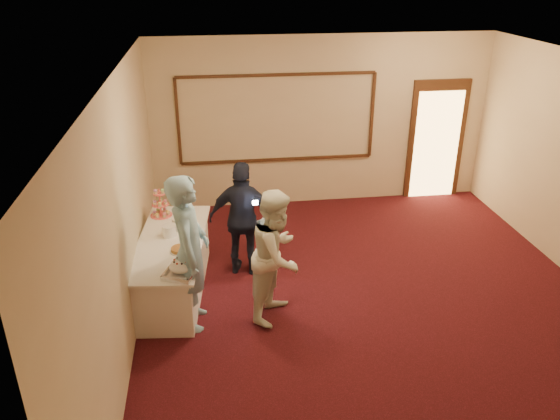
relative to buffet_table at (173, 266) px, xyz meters
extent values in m
plane|color=black|center=(2.58, -0.74, -0.39)|extent=(7.00, 7.00, 0.00)
cube|color=beige|center=(2.58, 2.76, 1.11)|extent=(6.00, 0.04, 3.00)
cube|color=beige|center=(-0.42, -0.74, 1.11)|extent=(0.04, 7.00, 3.00)
cube|color=white|center=(2.58, -0.74, 2.61)|extent=(6.00, 7.00, 0.04)
cube|color=#362410|center=(1.78, 2.73, 0.46)|extent=(3.40, 0.04, 0.05)
cube|color=#362410|center=(1.78, 2.73, 1.96)|extent=(3.40, 0.04, 0.05)
cube|color=#362410|center=(0.08, 2.73, 1.21)|extent=(0.05, 0.04, 1.50)
cube|color=#362410|center=(3.48, 2.73, 1.21)|extent=(0.05, 0.04, 1.50)
cube|color=#362410|center=(4.73, 2.72, 0.71)|extent=(1.05, 0.06, 2.20)
cube|color=#FFBF66|center=(4.73, 2.69, 0.61)|extent=(0.85, 0.02, 2.00)
cube|color=white|center=(0.00, 0.00, -0.02)|extent=(0.97, 2.14, 0.74)
cube|color=white|center=(0.00, 0.00, 0.37)|extent=(1.07, 2.26, 0.03)
cube|color=silver|center=(0.17, -0.86, 0.40)|extent=(0.47, 0.52, 0.04)
ellipsoid|color=silver|center=(0.17, -0.86, 0.48)|extent=(0.28, 0.28, 0.13)
cube|color=silver|center=(0.26, -0.73, 0.42)|extent=(0.05, 0.30, 0.01)
cylinder|color=#E9605B|center=(-0.16, 0.80, 0.59)|extent=(0.02, 0.02, 0.41)
cylinder|color=#E9605B|center=(-0.16, 0.80, 0.39)|extent=(0.31, 0.31, 0.01)
cylinder|color=#E9605B|center=(-0.16, 0.80, 0.55)|extent=(0.24, 0.24, 0.01)
cylinder|color=#E9605B|center=(-0.16, 0.80, 0.72)|extent=(0.16, 0.16, 0.01)
cylinder|color=white|center=(-0.01, 0.13, 0.46)|extent=(0.18, 0.18, 0.15)
cylinder|color=white|center=(-0.01, 0.13, 0.54)|extent=(0.19, 0.19, 0.01)
cylinder|color=white|center=(0.12, 0.31, 0.47)|extent=(0.20, 0.20, 0.17)
cylinder|color=white|center=(0.12, 0.31, 0.55)|extent=(0.21, 0.21, 0.01)
cylinder|color=white|center=(0.13, -0.32, 0.39)|extent=(0.26, 0.26, 0.01)
cylinder|color=brown|center=(0.13, -0.32, 0.42)|extent=(0.22, 0.22, 0.04)
imported|color=#84B3CE|center=(0.27, -0.74, 0.59)|extent=(0.50, 0.73, 1.95)
imported|color=white|center=(1.31, -0.70, 0.46)|extent=(0.96, 1.03, 1.69)
imported|color=black|center=(0.99, 0.38, 0.44)|extent=(1.05, 0.64, 1.66)
cube|color=white|center=(1.13, 0.08, 0.82)|extent=(0.08, 0.06, 0.05)
camera|label=1|loc=(0.55, -6.44, 3.71)|focal=35.00mm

